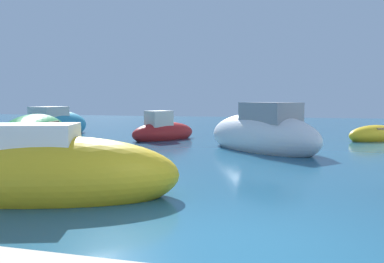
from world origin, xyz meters
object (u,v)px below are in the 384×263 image
(moored_boat_1, at_px, (262,135))
(moored_boat_0, at_px, (163,131))
(moored_boat_2, at_px, (35,137))
(moored_boat_8, at_px, (375,135))
(moored_boat_3, at_px, (54,125))
(moored_boat_6, at_px, (51,174))

(moored_boat_1, bearing_deg, moored_boat_0, 11.65)
(moored_boat_0, height_order, moored_boat_1, moored_boat_1)
(moored_boat_2, distance_m, moored_boat_8, 15.95)
(moored_boat_1, xyz_separation_m, moored_boat_3, (-12.21, 3.90, -0.07))
(moored_boat_0, xyz_separation_m, moored_boat_1, (5.23, -2.93, 0.21))
(moored_boat_3, xyz_separation_m, moored_boat_6, (8.60, -12.79, -0.05))
(moored_boat_6, bearing_deg, moored_boat_2, 110.58)
(moored_boat_0, relative_size, moored_boat_2, 0.71)
(moored_boat_1, height_order, moored_boat_6, moored_boat_1)
(moored_boat_3, bearing_deg, moored_boat_2, -141.76)
(moored_boat_6, height_order, moored_boat_8, moored_boat_6)
(moored_boat_2, xyz_separation_m, moored_boat_6, (5.48, -6.89, -0.01))
(moored_boat_3, relative_size, moored_boat_6, 0.94)
(moored_boat_0, xyz_separation_m, moored_boat_6, (1.62, -11.82, 0.09))
(moored_boat_6, bearing_deg, moored_boat_1, 49.98)
(moored_boat_2, bearing_deg, moored_boat_3, 13.42)
(moored_boat_3, bearing_deg, moored_boat_0, -87.53)
(moored_boat_0, distance_m, moored_boat_8, 10.63)
(moored_boat_0, relative_size, moored_boat_3, 0.73)
(moored_boat_2, height_order, moored_boat_3, moored_boat_3)
(moored_boat_1, bearing_deg, moored_boat_6, 108.80)
(moored_boat_1, relative_size, moored_boat_3, 1.09)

